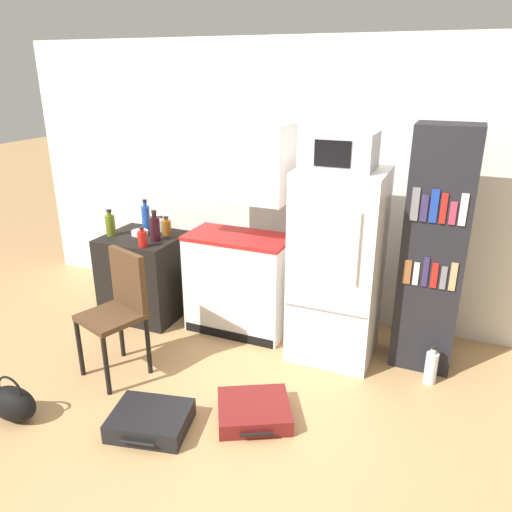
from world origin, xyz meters
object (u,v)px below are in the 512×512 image
Objects in this scene: bottle_blue_soda at (146,217)px; handbag at (13,403)px; refrigerator at (337,266)px; bookshelf at (434,253)px; microwave at (344,150)px; water_bottle_front at (431,367)px; bottle_clear_short at (161,225)px; bottle_amber_beer at (167,227)px; bowl at (140,233)px; chair at (120,303)px; bottle_olive_oil at (110,225)px; bottle_ketchup_red at (142,239)px; side_table at (146,275)px; kitchen_hutch at (238,241)px; suitcase_small_flat at (254,411)px; bottle_wine_dark at (155,228)px; suitcase_large_flat at (151,420)px.

handbag is (0.15, -1.85, -0.78)m from bottle_blue_soda.
refrigerator is 0.72m from bookshelf.
water_bottle_front is (0.79, -0.14, -1.53)m from microwave.
bottle_clear_short is 0.41× the size of handbag.
microwave is at bearing 43.72° from handbag.
bottle_amber_beer is at bearing 175.87° from refrigerator.
chair reaches higher than bowl.
bottle_olive_oil reaches higher than bottle_amber_beer.
bookshelf is 7.68× the size of bottle_olive_oil.
chair is at bearing -71.26° from bottle_ketchup_red.
side_table is 0.51× the size of refrigerator.
bottle_ketchup_red is 2.53m from water_bottle_front.
kitchen_hutch is 5.70× the size of water_bottle_front.
side_table reaches higher than suitcase_small_flat.
bottle_wine_dark is 1.75m from suitcase_large_flat.
bottle_wine_dark is 1.85× the size of bowl.
bottle_clear_short is at bearing 174.06° from microwave.
bookshelf is at bearing -1.10° from bottle_clear_short.
kitchen_hutch is at bearing 175.59° from microwave.
microwave is at bearing -5.94° from bottle_clear_short.
refrigerator is 6.29× the size of bottle_olive_oil.
refrigerator is at bearing -5.89° from bottle_clear_short.
kitchen_hutch reaches higher than bottle_clear_short.
bottle_ketchup_red is at bearing -53.28° from side_table.
kitchen_hutch is 1.48m from suitcase_small_flat.
bookshelf reaches higher than handbag.
microwave is at bearing 50.87° from chair.
refrigerator reaches higher than suitcase_large_flat.
microwave is 2.28m from suitcase_large_flat.
bookshelf is at bearing -0.99° from bottle_blue_soda.
suitcase_large_flat is at bearing -142.52° from water_bottle_front.
bottle_amber_beer is at bearing 120.88° from chair.
bottle_clear_short is at bearing 54.10° from bowl.
refrigerator reaches higher than bottle_blue_soda.
chair is at bearing -154.27° from bookshelf.
bookshelf is 3.01× the size of suitcase_small_flat.
bowl is at bearing 118.64° from suitcase_small_flat.
refrigerator is 5.29× the size of bottle_blue_soda.
bottle_olive_oil is at bearing -175.17° from bookshelf.
microwave is 1.73m from water_bottle_front.
bottle_amber_beer is 0.70× the size of bottle_olive_oil.
microwave reaches higher than bottle_blue_soda.
side_table reaches higher than water_bottle_front.
bottle_clear_short is at bearing 89.44° from handbag.
bottle_clear_short reaches higher than side_table.
bottle_blue_soda is 0.91× the size of water_bottle_front.
microwave is 0.24× the size of bookshelf.
bottle_amber_beer is at bearing 35.41° from side_table.
bowl is 0.27× the size of suitcase_large_flat.
microwave reaches higher than bottle_amber_beer.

